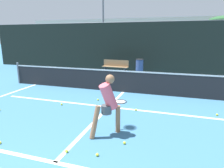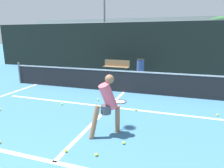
% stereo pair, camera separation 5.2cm
% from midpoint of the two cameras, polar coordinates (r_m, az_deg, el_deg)
% --- Properties ---
extents(court_baseline_near, '(11.00, 0.10, 0.01)m').
position_cam_midpoint_polar(court_baseline_near, '(4.24, -15.93, -20.70)').
color(court_baseline_near, white).
rests_on(court_baseline_near, ground).
extents(court_service_line, '(8.25, 0.10, 0.01)m').
position_cam_midpoint_polar(court_service_line, '(6.84, -0.67, -6.55)').
color(court_service_line, white).
rests_on(court_service_line, ground).
extents(court_center_mark, '(0.10, 5.19, 0.01)m').
position_cam_midpoint_polar(court_center_mark, '(6.29, -2.56, -8.43)').
color(court_center_mark, white).
rests_on(court_center_mark, ground).
extents(net, '(11.09, 0.09, 1.07)m').
position_cam_midpoint_polar(net, '(8.51, 3.59, 1.00)').
color(net, slate).
rests_on(net, ground).
extents(fence_back, '(24.00, 0.06, 3.28)m').
position_cam_midpoint_polar(fence_back, '(13.58, 9.50, 10.29)').
color(fence_back, black).
rests_on(fence_back, ground).
extents(player_practicing, '(0.79, 1.12, 1.49)m').
position_cam_midpoint_polar(player_practicing, '(4.75, -0.91, -5.22)').
color(player_practicing, '#8C6042').
rests_on(player_practicing, ground).
extents(tennis_ball_scattered_0, '(0.07, 0.07, 0.07)m').
position_cam_midpoint_polar(tennis_ball_scattered_0, '(6.54, 7.10, -7.35)').
color(tennis_ball_scattered_0, '#D1E033').
rests_on(tennis_ball_scattered_0, ground).
extents(tennis_ball_scattered_1, '(0.07, 0.07, 0.07)m').
position_cam_midpoint_polar(tennis_ball_scattered_1, '(4.65, 3.70, -16.43)').
color(tennis_ball_scattered_1, '#D1E033').
rests_on(tennis_ball_scattered_1, ground).
extents(tennis_ball_scattered_2, '(0.07, 0.07, 0.07)m').
position_cam_midpoint_polar(tennis_ball_scattered_2, '(6.89, 28.12, -7.83)').
color(tennis_ball_scattered_2, '#D1E033').
rests_on(tennis_ball_scattered_2, ground).
extents(tennis_ball_scattered_3, '(0.07, 0.07, 0.07)m').
position_cam_midpoint_polar(tennis_ball_scattered_3, '(4.26, -4.14, -19.47)').
color(tennis_ball_scattered_3, '#D1E033').
rests_on(tennis_ball_scattered_3, ground).
extents(tennis_ball_scattered_4, '(0.07, 0.07, 0.07)m').
position_cam_midpoint_polar(tennis_ball_scattered_4, '(5.30, -29.21, -14.29)').
color(tennis_ball_scattered_4, '#D1E033').
rests_on(tennis_ball_scattered_4, ground).
extents(tennis_ball_scattered_6, '(0.07, 0.07, 0.07)m').
position_cam_midpoint_polar(tennis_ball_scattered_6, '(7.52, -3.76, -4.47)').
color(tennis_ball_scattered_6, '#D1E033').
rests_on(tennis_ball_scattered_6, ground).
extents(tennis_ball_scattered_7, '(0.07, 0.07, 0.07)m').
position_cam_midpoint_polar(tennis_ball_scattered_7, '(7.23, -13.92, -5.60)').
color(tennis_ball_scattered_7, '#D1E033').
rests_on(tennis_ball_scattered_7, ground).
extents(tennis_ball_scattered_8, '(0.07, 0.07, 0.07)m').
position_cam_midpoint_polar(tennis_ball_scattered_8, '(4.47, -12.77, -18.13)').
color(tennis_ball_scattered_8, '#D1E033').
rests_on(tennis_ball_scattered_8, ground).
extents(tennis_ball_scattered_9, '(0.07, 0.07, 0.07)m').
position_cam_midpoint_polar(tennis_ball_scattered_9, '(7.46, -29.18, -6.37)').
color(tennis_ball_scattered_9, '#D1E033').
rests_on(tennis_ball_scattered_9, ground).
extents(courtside_bench, '(1.73, 0.52, 0.86)m').
position_cam_midpoint_polar(courtside_bench, '(12.86, 1.37, 5.11)').
color(courtside_bench, olive).
rests_on(courtside_bench, ground).
extents(trash_bin, '(0.48, 0.48, 0.96)m').
position_cam_midpoint_polar(trash_bin, '(12.62, 8.24, 4.87)').
color(trash_bin, '#384C7F').
rests_on(trash_bin, ground).
extents(parked_car, '(1.82, 4.45, 1.39)m').
position_cam_midpoint_polar(parked_car, '(17.90, 20.35, 7.02)').
color(parked_car, '#B7B7BC').
rests_on(parked_car, ground).
extents(floodlight_mast, '(1.10, 0.24, 8.41)m').
position_cam_midpoint_polar(floodlight_mast, '(18.61, -2.13, 22.78)').
color(floodlight_mast, slate).
rests_on(floodlight_mast, ground).
extents(building_far, '(36.00, 2.40, 4.56)m').
position_cam_midpoint_polar(building_far, '(27.00, 14.14, 12.97)').
color(building_far, beige).
rests_on(building_far, ground).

